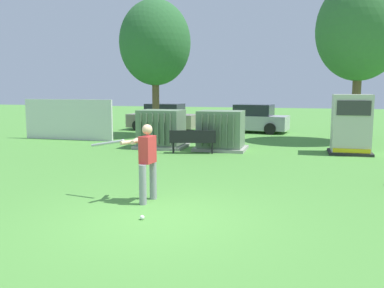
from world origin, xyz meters
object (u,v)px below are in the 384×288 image
at_px(batter, 145,159).
at_px(sports_ball, 142,217).
at_px(transformer_west, 161,129).
at_px(parked_car_leftmost, 163,118).
at_px(parked_car_left_of_center, 252,119).
at_px(park_bench, 193,140).
at_px(generator_enclosure, 351,125).
at_px(transformer_mid_west, 221,131).

height_order(batter, sports_ball, batter).
distance_m(transformer_west, batter, 8.38).
distance_m(parked_car_leftmost, parked_car_left_of_center, 5.38).
distance_m(sports_ball, parked_car_left_of_center, 16.56).
bearing_deg(park_bench, batter, -83.56).
relative_size(batter, sports_ball, 19.33).
distance_m(batter, parked_car_left_of_center, 15.34).
bearing_deg(generator_enclosure, park_bench, -165.17).
bearing_deg(transformer_mid_west, sports_ball, -88.13).
relative_size(generator_enclosure, batter, 1.32).
relative_size(batter, parked_car_left_of_center, 0.40).
height_order(transformer_mid_west, sports_ball, transformer_mid_west).
xyz_separation_m(generator_enclosure, parked_car_left_of_center, (-4.66, 6.94, -0.38)).
height_order(batter, parked_car_leftmost, batter).
height_order(parked_car_leftmost, parked_car_left_of_center, same).
distance_m(transformer_mid_west, batter, 8.06).
distance_m(park_bench, sports_ball, 8.14).
bearing_deg(transformer_mid_west, generator_enclosure, 3.76).
bearing_deg(batter, transformer_mid_west, 89.26).
distance_m(generator_enclosure, sports_ball, 10.77).
xyz_separation_m(transformer_mid_west, sports_ball, (0.30, -9.28, -0.74)).
distance_m(generator_enclosure, park_bench, 6.16).
relative_size(park_bench, sports_ball, 20.49).
height_order(generator_enclosure, park_bench, generator_enclosure).
xyz_separation_m(transformer_west, generator_enclosure, (7.64, 0.38, 0.35)).
distance_m(transformer_mid_west, parked_car_leftmost, 8.60).
relative_size(generator_enclosure, parked_car_left_of_center, 0.52).
distance_m(batter, sports_ball, 1.59).
xyz_separation_m(transformer_mid_west, parked_car_left_of_center, (0.39, 7.27, -0.04)).
distance_m(generator_enclosure, parked_car_leftmost, 12.06).
distance_m(park_bench, parked_car_leftmost, 9.22).
bearing_deg(transformer_mid_west, batter, -90.74).
bearing_deg(sports_ball, transformer_west, 107.40).
xyz_separation_m(transformer_west, park_bench, (1.72, -1.19, -0.25)).
xyz_separation_m(transformer_mid_west, park_bench, (-0.87, -1.24, -0.25)).
bearing_deg(transformer_west, park_bench, -34.66).
bearing_deg(parked_car_left_of_center, transformer_mid_west, -93.10).
xyz_separation_m(park_bench, sports_ball, (1.18, -8.04, -0.49)).
bearing_deg(generator_enclosure, parked_car_leftmost, 146.36).
xyz_separation_m(batter, parked_car_left_of_center, (0.50, 15.33, -0.22)).
distance_m(sports_ball, parked_car_leftmost, 17.13).
xyz_separation_m(parked_car_leftmost, parked_car_left_of_center, (5.37, 0.26, 0.00)).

